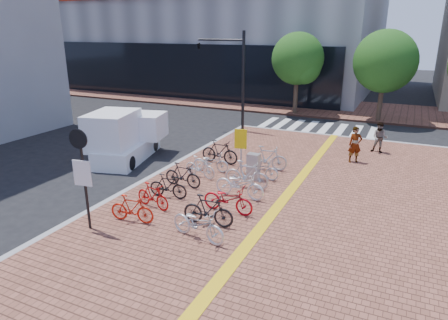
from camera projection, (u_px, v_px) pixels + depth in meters
The scene contains 29 objects.
ground at pixel (219, 209), 14.64m from camera, with size 120.00×120.00×0.00m, color black.
sidewalk at pixel (242, 315), 9.11m from camera, with size 14.00×34.00×0.15m, color brown.
tactile_strip at pixel (203, 300), 9.49m from camera, with size 0.40×34.00×0.01m, color gold.
kerb_west at pixel (26, 247), 11.93m from camera, with size 0.25×34.00×0.15m, color gray.
kerb_north at pixel (351, 138), 23.74m from camera, with size 14.00×0.25×0.15m, color gray.
far_sidewalk at pixel (330, 108), 32.69m from camera, with size 70.00×8.00×0.15m, color brown.
crosswalk at pixel (317, 128), 26.49m from camera, with size 7.50×4.00×0.01m.
street_trees at pixel (402, 63), 26.35m from camera, with size 16.20×4.60×6.35m.
bike_0 at pixel (132, 209), 13.21m from camera, with size 0.45×1.58×0.95m, color red.
bike_1 at pixel (153, 196), 14.27m from camera, with size 0.43×1.54×0.92m, color #B60E0D.
bike_2 at pixel (168, 186), 15.12m from camera, with size 0.44×1.56×0.94m, color black.
bike_3 at pixel (183, 175), 16.18m from camera, with size 0.47×1.66×1.00m, color black.
bike_4 at pixel (200, 167), 17.19m from camera, with size 0.44×1.56×0.94m, color white.
bike_5 at pixel (211, 162), 17.94m from camera, with size 0.58×1.66×0.87m, color silver.
bike_6 at pixel (220, 152), 18.98m from camera, with size 0.53×1.89×1.13m, color black.
bike_7 at pixel (198, 224), 12.11m from camera, with size 0.68×1.95×1.03m, color silver.
bike_8 at pixel (208, 210), 12.98m from camera, with size 0.49×1.75×1.05m, color black.
bike_9 at pixel (228, 199), 13.91m from camera, with size 0.66×1.88×0.99m, color #B40C18.
bike_10 at pixel (240, 184), 15.12m from camera, with size 0.70×2.01×1.05m, color white.
bike_11 at pixel (246, 175), 16.03m from camera, with size 0.53×1.88×1.13m, color silver.
bike_12 at pixel (259, 169), 17.02m from camera, with size 0.59×1.69×0.89m, color silver.
bike_13 at pixel (267, 158), 18.10m from camera, with size 0.52×1.86×1.12m, color #B8B8BD.
pedestrian_a at pixel (355, 145), 19.06m from camera, with size 0.64×0.42×1.74m, color gray.
pedestrian_b at pixel (380, 138), 20.55m from camera, with size 0.78×0.60×1.60m, color #4D5562.
utility_box at pixel (253, 166), 16.99m from camera, with size 0.52×0.37×1.12m, color #ACACB1.
yellow_sign at pixel (241, 143), 17.42m from camera, with size 0.54×0.17×2.01m.
notice_sign at pixel (82, 168), 12.24m from camera, with size 0.61×0.19×3.32m.
traffic_light_pole at pixel (222, 62), 24.48m from camera, with size 3.25×1.25×6.04m.
box_truck at pixel (126, 137), 19.81m from camera, with size 2.87×4.67×2.52m.
Camera 1 is at (5.82, -12.01, 6.31)m, focal length 32.00 mm.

